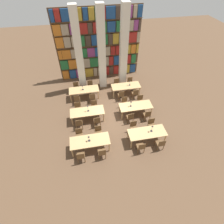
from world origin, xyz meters
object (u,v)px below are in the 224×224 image
reading_table_0 (90,141)px  chair_11 (94,106)px  reading_table_2 (87,112)px  reading_table_4 (84,90)px  chair_6 (161,144)px  chair_17 (76,87)px  chair_5 (134,127)px  chair_16 (77,99)px  chair_4 (141,147)px  chair_19 (90,86)px  chair_1 (79,135)px  desk_lamp_5 (130,82)px  chair_14 (147,115)px  chair_20 (121,95)px  reading_table_3 (136,106)px  chair_23 (130,82)px  desk_lamp_0 (89,138)px  chair_22 (135,93)px  pillar_right (124,49)px  chair_13 (125,102)px  chair_0 (81,156)px  chair_12 (130,117)px  desk_lamp_2 (88,107)px  chair_7 (152,124)px  desk_lamp_1 (152,128)px  reading_table_5 (126,87)px  chair_10 (97,121)px  chair_21 (117,84)px  chair_8 (79,123)px  chair_3 (98,132)px  chair_15 (140,100)px  chair_2 (102,153)px  chair_9 (78,108)px  desk_lamp_3 (131,103)px  pillar_left (79,53)px  pillar_center (102,51)px

reading_table_0 → chair_11: bearing=79.0°
reading_table_2 → reading_table_4: size_ratio=1.00×
chair_6 → chair_17: (-4.41, 6.23, 0.00)m
chair_5 → chair_16: size_ratio=1.00×
chair_4 → chair_19: same height
chair_4 → chair_16: 5.78m
chair_1 → desk_lamp_5: bearing=-136.2°
chair_14 → reading_table_4: size_ratio=0.40×
chair_20 → reading_table_3: bearing=-68.0°
reading_table_4 → chair_23: 3.78m
desk_lamp_0 → chair_22: size_ratio=0.44×
pillar_right → chair_13: 3.97m
chair_0 → chair_12: (3.30, 2.29, 0.00)m
desk_lamp_2 → chair_16: 1.86m
chair_7 → chair_23: (-0.12, 4.64, 0.00)m
desk_lamp_1 → reading_table_5: desk_lamp_1 is taller
chair_10 → chair_21: bearing=61.0°
chair_8 → chair_3: bearing=-39.3°
chair_13 → chair_15: same height
chair_11 → desk_lamp_5: (2.90, 1.55, 0.55)m
pillar_right → chair_2: bearing=-111.8°
chair_9 → chair_14: 4.67m
reading_table_0 → chair_2: bearing=-52.6°
chair_11 → chair_14: (3.28, -1.53, 0.00)m
chair_3 → chair_4: 2.63m
chair_4 → chair_8: size_ratio=1.00×
chair_7 → chair_21: bearing=-75.4°
chair_23 → pillar_right: bearing=-55.2°
chair_4 → chair_6: size_ratio=1.00×
desk_lamp_0 → desk_lamp_3: desk_lamp_3 is taller
chair_0 → chair_3: 1.85m
reading_table_5 → chair_23: size_ratio=2.47×
desk_lamp_3 → chair_19: desk_lamp_3 is taller
chair_4 → chair_16: size_ratio=1.00×
chair_23 → desk_lamp_5: bearing=70.3°
chair_7 → chair_19: 5.81m
chair_4 → chair_14: 2.59m
reading_table_2 → chair_9: 0.96m
chair_9 → chair_17: (-0.01, 2.38, 0.00)m
pillar_left → chair_14: (3.87, -4.48, -2.52)m
reading_table_0 → chair_17: 5.50m
chair_10 → reading_table_4: bearing=100.5°
chair_7 → chair_14: 0.86m
chair_8 → chair_17: 3.84m
pillar_center → reading_table_5: pillar_center is taller
chair_6 → desk_lamp_5: (-0.37, 5.40, 0.55)m
chair_5 → chair_16: (-3.27, 3.31, 0.00)m
chair_4 → desk_lamp_1: size_ratio=1.90×
pillar_left → chair_2: pillar_left is taller
chair_10 → chair_20: bearing=47.6°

